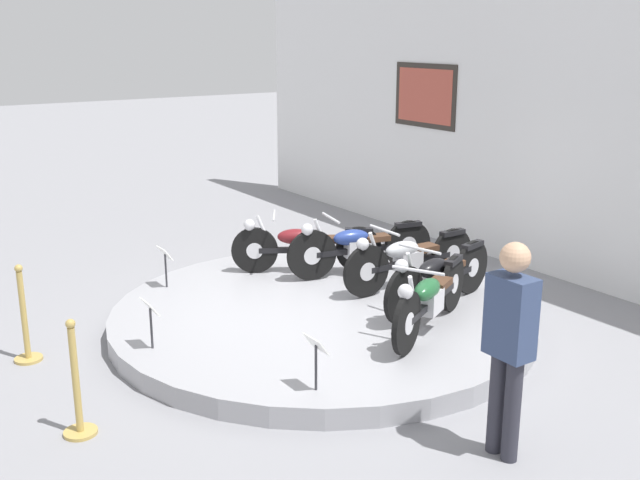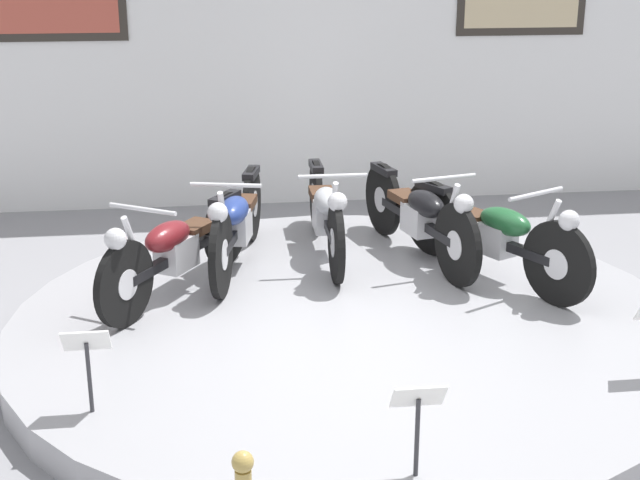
{
  "view_description": "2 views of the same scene",
  "coord_description": "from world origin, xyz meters",
  "px_view_note": "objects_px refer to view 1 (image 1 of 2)",
  "views": [
    {
      "loc": [
        6.62,
        -4.5,
        3.23
      ],
      "look_at": [
        -0.16,
        0.07,
        0.96
      ],
      "focal_mm": 42.0,
      "sensor_mm": 36.0,
      "label": 1
    },
    {
      "loc": [
        -0.96,
        -5.75,
        2.71
      ],
      "look_at": [
        -0.19,
        0.18,
        0.7
      ],
      "focal_mm": 50.0,
      "sensor_mm": 36.0,
      "label": 2
    }
  ],
  "objects_px": {
    "motorcycle_maroon": "(303,245)",
    "motorcycle_blue": "(358,245)",
    "info_placard_front_right": "(316,351)",
    "stanchion_post_left_of_entry": "(25,329)",
    "info_placard_front_left": "(165,258)",
    "motorcycle_green": "(430,297)",
    "visitor_standing": "(509,338)",
    "stanchion_post_right_of_entry": "(77,396)",
    "info_placard_front_centre": "(150,313)",
    "motorcycle_silver": "(408,257)",
    "motorcycle_black": "(438,276)"
  },
  "relations": [
    {
      "from": "motorcycle_maroon",
      "to": "motorcycle_blue",
      "type": "relative_size",
      "value": 0.86
    },
    {
      "from": "motorcycle_maroon",
      "to": "info_placard_front_right",
      "type": "xyz_separation_m",
      "value": [
        2.87,
        -1.72,
        -0.0
      ]
    },
    {
      "from": "stanchion_post_left_of_entry",
      "to": "info_placard_front_right",
      "type": "bearing_deg",
      "value": 36.04
    },
    {
      "from": "info_placard_front_left",
      "to": "stanchion_post_left_of_entry",
      "type": "height_order",
      "value": "stanchion_post_left_of_entry"
    },
    {
      "from": "motorcycle_maroon",
      "to": "info_placard_front_right",
      "type": "height_order",
      "value": "motorcycle_maroon"
    },
    {
      "from": "motorcycle_green",
      "to": "visitor_standing",
      "type": "distance_m",
      "value": 2.1
    },
    {
      "from": "stanchion_post_right_of_entry",
      "to": "info_placard_front_left",
      "type": "bearing_deg",
      "value": 143.96
    },
    {
      "from": "motorcycle_maroon",
      "to": "visitor_standing",
      "type": "height_order",
      "value": "visitor_standing"
    },
    {
      "from": "info_placard_front_centre",
      "to": "motorcycle_silver",
      "type": "bearing_deg",
      "value": 90.01
    },
    {
      "from": "motorcycle_green",
      "to": "motorcycle_black",
      "type": "bearing_deg",
      "value": 131.04
    },
    {
      "from": "motorcycle_silver",
      "to": "info_placard_front_centre",
      "type": "height_order",
      "value": "motorcycle_silver"
    },
    {
      "from": "info_placard_front_left",
      "to": "info_placard_front_right",
      "type": "distance_m",
      "value": 3.31
    },
    {
      "from": "motorcycle_maroon",
      "to": "stanchion_post_right_of_entry",
      "type": "height_order",
      "value": "stanchion_post_right_of_entry"
    },
    {
      "from": "motorcycle_black",
      "to": "stanchion_post_right_of_entry",
      "type": "bearing_deg",
      "value": -88.18
    },
    {
      "from": "info_placard_front_right",
      "to": "motorcycle_maroon",
      "type": "bearing_deg",
      "value": 149.09
    },
    {
      "from": "motorcycle_green",
      "to": "visitor_standing",
      "type": "height_order",
      "value": "visitor_standing"
    },
    {
      "from": "stanchion_post_right_of_entry",
      "to": "motorcycle_maroon",
      "type": "bearing_deg",
      "value": 120.43
    },
    {
      "from": "motorcycle_silver",
      "to": "info_placard_front_right",
      "type": "height_order",
      "value": "motorcycle_silver"
    },
    {
      "from": "motorcycle_silver",
      "to": "motorcycle_blue",
      "type": "bearing_deg",
      "value": -164.81
    },
    {
      "from": "motorcycle_silver",
      "to": "info_placard_front_right",
      "type": "distance_m",
      "value": 2.96
    },
    {
      "from": "motorcycle_silver",
      "to": "visitor_standing",
      "type": "relative_size",
      "value": 1.13
    },
    {
      "from": "motorcycle_black",
      "to": "visitor_standing",
      "type": "height_order",
      "value": "visitor_standing"
    },
    {
      "from": "info_placard_front_centre",
      "to": "motorcycle_black",
      "type": "bearing_deg",
      "value": 76.44
    },
    {
      "from": "motorcycle_black",
      "to": "info_placard_front_left",
      "type": "relative_size",
      "value": 3.81
    },
    {
      "from": "motorcycle_silver",
      "to": "motorcycle_green",
      "type": "distance_m",
      "value": 1.42
    },
    {
      "from": "motorcycle_black",
      "to": "info_placard_front_right",
      "type": "height_order",
      "value": "motorcycle_black"
    },
    {
      "from": "visitor_standing",
      "to": "motorcycle_blue",
      "type": "bearing_deg",
      "value": 159.48
    },
    {
      "from": "motorcycle_silver",
      "to": "info_placard_front_centre",
      "type": "bearing_deg",
      "value": -89.99
    },
    {
      "from": "motorcycle_green",
      "to": "stanchion_post_left_of_entry",
      "type": "height_order",
      "value": "stanchion_post_left_of_entry"
    },
    {
      "from": "stanchion_post_right_of_entry",
      "to": "motorcycle_silver",
      "type": "bearing_deg",
      "value": 101.55
    },
    {
      "from": "motorcycle_blue",
      "to": "info_placard_front_centre",
      "type": "relative_size",
      "value": 3.83
    },
    {
      "from": "motorcycle_maroon",
      "to": "motorcycle_black",
      "type": "bearing_deg",
      "value": 15.18
    },
    {
      "from": "info_placard_front_left",
      "to": "motorcycle_silver",
      "type": "bearing_deg",
      "value": 56.0
    },
    {
      "from": "motorcycle_black",
      "to": "stanchion_post_left_of_entry",
      "type": "distance_m",
      "value": 4.41
    },
    {
      "from": "motorcycle_blue",
      "to": "motorcycle_green",
      "type": "bearing_deg",
      "value": -15.22
    },
    {
      "from": "motorcycle_green",
      "to": "info_placard_front_centre",
      "type": "relative_size",
      "value": 3.48
    },
    {
      "from": "motorcycle_maroon",
      "to": "info_placard_front_left",
      "type": "relative_size",
      "value": 3.29
    },
    {
      "from": "motorcycle_blue",
      "to": "info_placard_front_left",
      "type": "bearing_deg",
      "value": -111.98
    },
    {
      "from": "motorcycle_green",
      "to": "stanchion_post_left_of_entry",
      "type": "distance_m",
      "value": 4.14
    },
    {
      "from": "info_placard_front_centre",
      "to": "stanchion_post_left_of_entry",
      "type": "height_order",
      "value": "stanchion_post_left_of_entry"
    },
    {
      "from": "motorcycle_green",
      "to": "info_placard_front_centre",
      "type": "distance_m",
      "value": 2.84
    },
    {
      "from": "motorcycle_green",
      "to": "visitor_standing",
      "type": "xyz_separation_m",
      "value": [
        1.85,
        -0.89,
        0.41
      ]
    },
    {
      "from": "info_placard_front_left",
      "to": "motorcycle_black",
      "type": "bearing_deg",
      "value": 43.13
    },
    {
      "from": "info_placard_front_left",
      "to": "visitor_standing",
      "type": "distance_m",
      "value": 4.81
    },
    {
      "from": "motorcycle_maroon",
      "to": "info_placard_front_right",
      "type": "relative_size",
      "value": 3.29
    },
    {
      "from": "visitor_standing",
      "to": "info_placard_front_left",
      "type": "bearing_deg",
      "value": -170.09
    },
    {
      "from": "motorcycle_black",
      "to": "motorcycle_green",
      "type": "height_order",
      "value": "motorcycle_black"
    },
    {
      "from": "motorcycle_green",
      "to": "info_placard_front_left",
      "type": "relative_size",
      "value": 3.48
    },
    {
      "from": "stanchion_post_right_of_entry",
      "to": "info_placard_front_right",
      "type": "bearing_deg",
      "value": 67.11
    },
    {
      "from": "info_placard_front_right",
      "to": "visitor_standing",
      "type": "distance_m",
      "value": 1.69
    }
  ]
}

